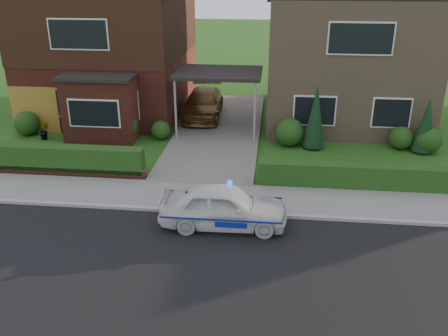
# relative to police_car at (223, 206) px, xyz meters

# --- Properties ---
(ground) EXTENTS (120.00, 120.00, 0.00)m
(ground) POSITION_rel_police_car_xyz_m (-1.16, -2.40, -0.63)
(ground) COLOR #265015
(ground) RESTS_ON ground
(road) EXTENTS (60.00, 6.00, 0.02)m
(road) POSITION_rel_police_car_xyz_m (-1.16, -2.40, -0.63)
(road) COLOR black
(road) RESTS_ON ground
(kerb) EXTENTS (60.00, 0.16, 0.12)m
(kerb) POSITION_rel_police_car_xyz_m (-1.16, 0.65, -0.57)
(kerb) COLOR #9E9993
(kerb) RESTS_ON ground
(sidewalk) EXTENTS (60.00, 2.00, 0.10)m
(sidewalk) POSITION_rel_police_car_xyz_m (-1.16, 1.70, -0.58)
(sidewalk) COLOR slate
(sidewalk) RESTS_ON ground
(driveway) EXTENTS (3.80, 12.00, 0.12)m
(driveway) POSITION_rel_police_car_xyz_m (-1.16, 8.60, -0.57)
(driveway) COLOR #666059
(driveway) RESTS_ON ground
(house_left) EXTENTS (7.50, 9.53, 7.25)m
(house_left) POSITION_rel_police_car_xyz_m (-6.94, 11.50, 3.18)
(house_left) COLOR maroon
(house_left) RESTS_ON ground
(house_right) EXTENTS (7.50, 8.06, 7.25)m
(house_right) POSITION_rel_police_car_xyz_m (4.64, 11.59, 3.03)
(house_right) COLOR #95785B
(house_right) RESTS_ON ground
(carport_link) EXTENTS (3.80, 3.00, 2.77)m
(carport_link) POSITION_rel_police_car_xyz_m (-1.16, 8.55, 2.02)
(carport_link) COLOR black
(carport_link) RESTS_ON ground
(garage_door) EXTENTS (2.20, 0.10, 2.10)m
(garage_door) POSITION_rel_police_car_xyz_m (-9.41, 7.56, 0.42)
(garage_door) COLOR olive
(garage_door) RESTS_ON ground
(dwarf_wall) EXTENTS (7.70, 0.25, 0.36)m
(dwarf_wall) POSITION_rel_police_car_xyz_m (-6.96, 2.90, -0.45)
(dwarf_wall) COLOR maroon
(dwarf_wall) RESTS_ON ground
(hedge_left) EXTENTS (7.50, 0.55, 0.90)m
(hedge_left) POSITION_rel_police_car_xyz_m (-6.96, 3.05, -0.63)
(hedge_left) COLOR #173812
(hedge_left) RESTS_ON ground
(hedge_right) EXTENTS (7.50, 0.55, 0.80)m
(hedge_right) POSITION_rel_police_car_xyz_m (4.64, 2.95, -0.63)
(hedge_right) COLOR #173812
(hedge_right) RESTS_ON ground
(shrub_left_far) EXTENTS (1.08, 1.08, 1.08)m
(shrub_left_far) POSITION_rel_police_car_xyz_m (-9.66, 7.10, -0.09)
(shrub_left_far) COLOR #173812
(shrub_left_far) RESTS_ON ground
(shrub_left_mid) EXTENTS (1.32, 1.32, 1.32)m
(shrub_left_mid) POSITION_rel_police_car_xyz_m (-5.16, 6.90, 0.03)
(shrub_left_mid) COLOR #173812
(shrub_left_mid) RESTS_ON ground
(shrub_left_near) EXTENTS (0.84, 0.84, 0.84)m
(shrub_left_near) POSITION_rel_police_car_xyz_m (-3.56, 7.20, -0.21)
(shrub_left_near) COLOR #173812
(shrub_left_near) RESTS_ON ground
(shrub_right_near) EXTENTS (1.20, 1.20, 1.20)m
(shrub_right_near) POSITION_rel_police_car_xyz_m (2.04, 7.00, -0.03)
(shrub_right_near) COLOR #173812
(shrub_right_near) RESTS_ON ground
(shrub_right_mid) EXTENTS (0.96, 0.96, 0.96)m
(shrub_right_mid) POSITION_rel_police_car_xyz_m (6.64, 7.10, -0.15)
(shrub_right_mid) COLOR #173812
(shrub_right_mid) RESTS_ON ground
(shrub_right_far) EXTENTS (1.08, 1.08, 1.08)m
(shrub_right_far) POSITION_rel_police_car_xyz_m (7.64, 6.80, -0.09)
(shrub_right_far) COLOR #173812
(shrub_right_far) RESTS_ON ground
(conifer_a) EXTENTS (0.90, 0.90, 2.60)m
(conifer_a) POSITION_rel_police_car_xyz_m (3.04, 6.80, 0.67)
(conifer_a) COLOR black
(conifer_a) RESTS_ON ground
(conifer_b) EXTENTS (0.90, 0.90, 2.20)m
(conifer_b) POSITION_rel_police_car_xyz_m (7.44, 6.80, 0.47)
(conifer_b) COLOR black
(conifer_b) RESTS_ON ground
(police_car) EXTENTS (3.41, 3.74, 1.43)m
(police_car) POSITION_rel_police_car_xyz_m (0.00, 0.00, 0.00)
(police_car) COLOR silver
(police_car) RESTS_ON ground
(driveway_car) EXTENTS (1.97, 4.49, 1.28)m
(driveway_car) POSITION_rel_police_car_xyz_m (-2.16, 10.44, 0.13)
(driveway_car) COLOR brown
(driveway_car) RESTS_ON driveway
(potted_plant_a) EXTENTS (0.44, 0.32, 0.78)m
(potted_plant_a) POSITION_rel_police_car_xyz_m (-8.77, 3.60, -0.24)
(potted_plant_a) COLOR gray
(potted_plant_a) RESTS_ON ground
(potted_plant_b) EXTENTS (0.55, 0.52, 0.79)m
(potted_plant_b) POSITION_rel_police_car_xyz_m (-8.62, 6.60, -0.24)
(potted_plant_b) COLOR gray
(potted_plant_b) RESTS_ON ground
(potted_plant_c) EXTENTS (0.57, 0.57, 0.83)m
(potted_plant_c) POSITION_rel_police_car_xyz_m (-4.05, 3.60, -0.22)
(potted_plant_c) COLOR gray
(potted_plant_c) RESTS_ON ground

